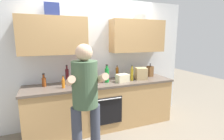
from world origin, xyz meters
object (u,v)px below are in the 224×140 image
Objects in this scene: bottle_water at (95,77)px; bottle_oil at (132,74)px; bottle_wine at (67,76)px; grocery_bag_crisps at (83,81)px; bottle_syrup at (117,73)px; knife_block at (150,71)px; bottle_juice at (63,83)px; bottle_vinegar at (44,81)px; bottle_hotsauce at (82,77)px; bottle_soda at (107,75)px; person_standing at (85,96)px; cup_ceramic at (101,79)px; grocery_bag_bread at (141,74)px; grocery_bag_rice at (122,78)px.

bottle_oil is (0.76, 0.04, -0.01)m from bottle_water.
bottle_wine reaches higher than bottle_oil.
bottle_oil is 1.59× the size of grocery_bag_crisps.
knife_block is at bearing -2.07° from bottle_syrup.
bottle_juice is (-1.10, -0.27, -0.04)m from bottle_syrup.
bottle_oil is at bearing -6.07° from bottle_vinegar.
bottle_oil is (1.23, -0.22, -0.02)m from bottle_wine.
bottle_soda is (0.45, -0.16, 0.04)m from bottle_hotsauce.
bottle_wine is (-0.46, 0.26, 0.01)m from bottle_water.
person_standing reaches higher than cup_ceramic.
person_standing is 0.78m from bottle_juice.
bottle_water is 1.14× the size of knife_block.
bottle_syrup is 0.41m from cup_ceramic.
bottle_water is at bearing -176.19° from grocery_bag_bread.
bottle_water is 1.36× the size of grocery_bag_bread.
bottle_juice is 1.55m from grocery_bag_bread.
knife_block is at bearing 7.85° from grocery_bag_crisps.
bottle_oil is at bearing -46.07° from bottle_syrup.
bottle_syrup is 1.46× the size of grocery_bag_crisps.
bottle_water reaches higher than knife_block.
bottle_soda is 0.15m from cup_ceramic.
grocery_bag_bread is (1.55, 0.06, 0.03)m from bottle_juice.
grocery_bag_bread is 0.45m from grocery_bag_rice.
bottle_water is at bearing -7.32° from grocery_bag_crisps.
bottle_hotsauce reaches higher than bottle_juice.
cup_ceramic is at bearing -164.05° from bottle_syrup.
bottle_hotsauce is at bearing 165.86° from cup_ceramic.
person_standing reaches higher than knife_block.
person_standing is 7.14× the size of grocery_bag_rice.
bottle_water is at bearing -13.75° from bottle_vinegar.
bottle_juice is 0.90× the size of grocery_bag_bread.
bottle_soda reaches higher than grocery_bag_rice.
grocery_bag_bread is (-0.33, -0.18, 0.01)m from knife_block.
bottle_vinegar is 0.82× the size of knife_block.
person_standing is 0.79m from grocery_bag_crisps.
person_standing is 7.73× the size of bottle_juice.
grocery_bag_rice is at bearing 0.58° from bottle_juice.
person_standing is 16.85× the size of cup_ceramic.
person_standing is 1.18m from grocery_bag_rice.
bottle_juice is at bearing -173.96° from bottle_soda.
bottle_wine is at bearing 6.97° from bottle_vinegar.
cup_ceramic is (-0.61, 0.12, -0.08)m from bottle_oil.
bottle_syrup is at bearing 32.14° from bottle_soda.
bottle_soda is at bearing 6.04° from bottle_juice.
cup_ceramic is at bearing -14.14° from bottle_hotsauce.
bottle_hotsauce is 0.92× the size of knife_block.
bottle_water is (0.20, -0.25, 0.03)m from bottle_hotsauce.
grocery_bag_rice is (-0.44, -0.05, -0.05)m from grocery_bag_bread.
bottle_hotsauce reaches higher than grocery_bag_crisps.
cup_ceramic is at bearing 60.80° from person_standing.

